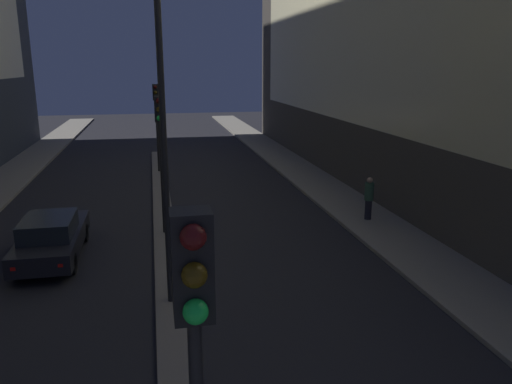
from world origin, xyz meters
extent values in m
cube|color=#66605B|center=(0.00, 18.06, 0.07)|extent=(0.81, 34.13, 0.14)
cube|color=black|center=(0.00, 2.51, 4.71)|extent=(0.32, 0.28, 0.90)
sphere|color=#4C0F0F|center=(0.00, 2.33, 5.01)|extent=(0.20, 0.20, 0.20)
sphere|color=#4C380A|center=(0.00, 2.33, 4.71)|extent=(0.20, 0.20, 0.20)
sphere|color=#1EEA4C|center=(0.00, 2.33, 4.41)|extent=(0.20, 0.20, 0.20)
cylinder|color=black|center=(0.00, 16.93, 2.20)|extent=(0.12, 0.12, 4.12)
cube|color=black|center=(0.00, 16.93, 4.71)|extent=(0.32, 0.28, 0.90)
sphere|color=#4C0F0F|center=(0.00, 16.75, 5.01)|extent=(0.20, 0.20, 0.20)
sphere|color=#4C380A|center=(0.00, 16.75, 4.71)|extent=(0.20, 0.20, 0.20)
sphere|color=#1EEA4C|center=(0.00, 16.75, 4.41)|extent=(0.20, 0.20, 0.20)
cylinder|color=black|center=(0.00, 28.24, 2.20)|extent=(0.12, 0.12, 4.12)
cube|color=black|center=(0.00, 28.24, 4.71)|extent=(0.32, 0.28, 0.90)
sphere|color=#4C0F0F|center=(0.00, 28.06, 5.01)|extent=(0.20, 0.20, 0.20)
sphere|color=#4C380A|center=(0.00, 28.06, 4.71)|extent=(0.20, 0.20, 0.20)
sphere|color=#1EEA4C|center=(0.00, 28.06, 4.41)|extent=(0.20, 0.20, 0.20)
cylinder|color=black|center=(0.00, 11.22, 4.48)|extent=(0.16, 0.16, 8.69)
cube|color=black|center=(-3.67, 15.41, 0.62)|extent=(1.81, 4.77, 0.60)
cube|color=black|center=(-3.67, 15.06, 1.22)|extent=(1.54, 2.15, 0.59)
cube|color=red|center=(-4.30, 13.03, 0.65)|extent=(0.14, 0.04, 0.10)
cube|color=red|center=(-3.03, 13.03, 0.65)|extent=(0.14, 0.04, 0.10)
cylinder|color=black|center=(-4.47, 16.89, 0.32)|extent=(0.22, 0.64, 0.64)
cylinder|color=black|center=(-2.87, 16.89, 0.32)|extent=(0.22, 0.64, 0.64)
cylinder|color=black|center=(-4.47, 13.93, 0.32)|extent=(0.22, 0.64, 0.64)
cylinder|color=black|center=(-2.87, 13.93, 0.32)|extent=(0.22, 0.64, 0.64)
cylinder|color=black|center=(8.14, 16.92, 0.54)|extent=(0.27, 0.27, 0.80)
cylinder|color=#33563D|center=(8.14, 16.92, 1.29)|extent=(0.36, 0.36, 0.71)
sphere|color=tan|center=(8.14, 16.92, 1.76)|extent=(0.23, 0.23, 0.23)
camera|label=1|loc=(-0.25, -1.13, 6.23)|focal=35.00mm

